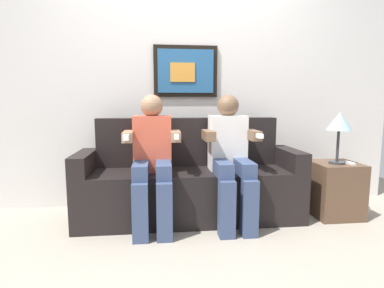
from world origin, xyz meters
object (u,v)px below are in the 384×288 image
Objects in this scene: table_lamp at (339,124)px; couch at (190,184)px; person_on_right at (230,154)px; spare_remote_on_table at (350,163)px; side_table_right at (334,189)px; person_on_left at (152,156)px.

couch is at bearing 173.52° from table_lamp.
person_on_right reaches higher than table_lamp.
person_on_right is 8.54× the size of spare_remote_on_table.
side_table_right is 0.61m from table_lamp.
table_lamp is 3.54× the size of spare_remote_on_table.
couch reaches higher than spare_remote_on_table.
table_lamp is at bearing -116.60° from side_table_right.
spare_remote_on_table is (1.08, -0.01, -0.10)m from person_on_right.
person_on_left is 2.22× the size of side_table_right.
side_table_right is 0.28m from spare_remote_on_table.
spare_remote_on_table reaches higher than side_table_right.
person_on_left is at bearing -179.34° from table_lamp.
spare_remote_on_table is at bearing -7.23° from couch.
person_on_left is 1.75m from spare_remote_on_table.
person_on_right reaches higher than side_table_right.
spare_remote_on_table is at bearing -0.63° from person_on_right.
table_lamp is (1.31, -0.15, 0.55)m from couch.
couch is 1.77× the size of person_on_right.
person_on_left is at bearing -179.96° from person_on_right.
side_table_right is at bearing 2.12° from person_on_left.
table_lamp is (0.98, 0.02, 0.25)m from person_on_right.
couch is at bearing 26.92° from person_on_left.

